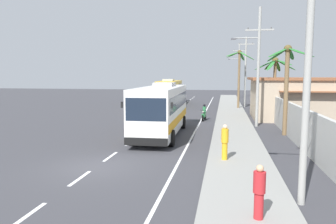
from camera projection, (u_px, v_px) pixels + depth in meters
The scene contains 17 objects.
ground_plane at pixel (96, 167), 15.08m from camera, with size 160.00×160.00×0.00m, color #3A3A3F.
sidewalk_kerb at pixel (235, 133), 23.67m from camera, with size 3.20×90.00×0.14m, color gray.
lane_markings at pixel (183, 122), 29.29m from camera, with size 3.93×71.67×0.01m.
boundary_wall at pixel (279, 113), 26.78m from camera, with size 0.24×60.00×2.43m, color #B2B2AD.
coach_bus_foreground at pixel (162, 108), 23.02m from camera, with size 3.13×10.61×3.80m.
coach_bus_far_lane at pixel (170, 91), 46.80m from camera, with size 3.39×11.39×3.79m.
motorcycle_beside_bus at pixel (204, 114), 30.63m from camera, with size 0.56×1.96×1.58m.
pedestrian_near_kerb at pixel (259, 191), 9.27m from camera, with size 0.36×0.36×1.64m.
pedestrian_midwalk at pixel (225, 141), 15.81m from camera, with size 0.36×0.36×1.78m.
utility_pole_nearest at pixel (307, 38), 10.14m from camera, with size 3.44×0.24×10.48m.
utility_pole_mid at pixel (257, 64), 26.47m from camera, with size 3.46×0.24×9.93m.
utility_pole_far at pixel (245, 71), 42.82m from camera, with size 2.14×0.24×9.45m.
utility_pole_distant at pixel (238, 69), 59.12m from camera, with size 3.20×0.24×10.22m.
palm_nearest at pixel (275, 74), 28.95m from camera, with size 3.69×3.50×5.98m.
palm_second at pixel (239, 67), 40.53m from camera, with size 3.80×3.95×7.53m.
palm_third at pixel (287, 73), 22.62m from camera, with size 3.36×3.39×6.50m.
roadside_building at pixel (321, 98), 31.07m from camera, with size 13.77×7.85×4.12m.
Camera 1 is at (5.98, -13.84, 4.36)m, focal length 33.87 mm.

